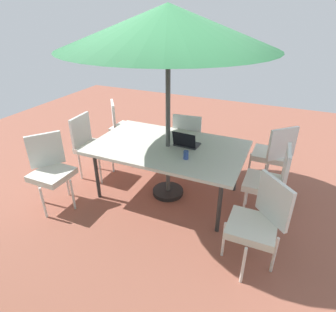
{
  "coord_description": "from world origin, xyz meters",
  "views": [
    {
      "loc": [
        -1.37,
        3.09,
        2.38
      ],
      "look_at": [
        0.0,
        0.0,
        0.61
      ],
      "focal_mm": 30.1,
      "sensor_mm": 36.0,
      "label": 1
    }
  ],
  "objects_px": {
    "dining_table": "(168,149)",
    "chair_northeast": "(50,168)",
    "patio_umbrella": "(168,27)",
    "chair_northwest": "(258,221)",
    "chair_southeast": "(123,125)",
    "chair_east": "(91,143)",
    "chair_south": "(189,138)",
    "laptop": "(186,143)",
    "cup": "(186,155)",
    "chair_west": "(270,180)",
    "chair_southwest": "(273,152)"
  },
  "relations": [
    {
      "from": "chair_southwest",
      "to": "chair_southeast",
      "type": "bearing_deg",
      "value": -44.91
    },
    {
      "from": "chair_northwest",
      "to": "chair_east",
      "type": "bearing_deg",
      "value": -151.25
    },
    {
      "from": "chair_southeast",
      "to": "chair_northwest",
      "type": "bearing_deg",
      "value": -159.89
    },
    {
      "from": "dining_table",
      "to": "chair_northwest",
      "type": "bearing_deg",
      "value": 149.04
    },
    {
      "from": "chair_northeast",
      "to": "chair_northwest",
      "type": "distance_m",
      "value": 2.61
    },
    {
      "from": "chair_northwest",
      "to": "laptop",
      "type": "xyz_separation_m",
      "value": [
        1.09,
        -0.88,
        0.26
      ]
    },
    {
      "from": "patio_umbrella",
      "to": "chair_east",
      "type": "xyz_separation_m",
      "value": [
        1.3,
        0.0,
        -1.65
      ]
    },
    {
      "from": "chair_west",
      "to": "chair_south",
      "type": "relative_size",
      "value": 1.0
    },
    {
      "from": "chair_southeast",
      "to": "laptop",
      "type": "bearing_deg",
      "value": -154.5
    },
    {
      "from": "chair_east",
      "to": "dining_table",
      "type": "bearing_deg",
      "value": -93.4
    },
    {
      "from": "chair_northeast",
      "to": "chair_east",
      "type": "distance_m",
      "value": 0.83
    },
    {
      "from": "chair_southeast",
      "to": "chair_southwest",
      "type": "height_order",
      "value": "same"
    },
    {
      "from": "chair_south",
      "to": "laptop",
      "type": "xyz_separation_m",
      "value": [
        -0.21,
        0.7,
        0.26
      ]
    },
    {
      "from": "chair_south",
      "to": "cup",
      "type": "xyz_separation_m",
      "value": [
        -0.34,
        1.04,
        0.26
      ]
    },
    {
      "from": "chair_southeast",
      "to": "cup",
      "type": "relative_size",
      "value": 9.44
    },
    {
      "from": "dining_table",
      "to": "laptop",
      "type": "bearing_deg",
      "value": -156.34
    },
    {
      "from": "chair_east",
      "to": "chair_northwest",
      "type": "relative_size",
      "value": 1.0
    },
    {
      "from": "dining_table",
      "to": "patio_umbrella",
      "type": "height_order",
      "value": "patio_umbrella"
    },
    {
      "from": "chair_northwest",
      "to": "laptop",
      "type": "height_order",
      "value": "chair_northwest"
    },
    {
      "from": "chair_west",
      "to": "chair_northwest",
      "type": "bearing_deg",
      "value": -4.74
    },
    {
      "from": "cup",
      "to": "laptop",
      "type": "bearing_deg",
      "value": -69.41
    },
    {
      "from": "chair_west",
      "to": "chair_east",
      "type": "relative_size",
      "value": 1.0
    },
    {
      "from": "laptop",
      "to": "patio_umbrella",
      "type": "bearing_deg",
      "value": 27.13
    },
    {
      "from": "chair_south",
      "to": "chair_southeast",
      "type": "height_order",
      "value": "same"
    },
    {
      "from": "chair_west",
      "to": "chair_south",
      "type": "xyz_separation_m",
      "value": [
        1.32,
        -0.76,
        0.0
      ]
    },
    {
      "from": "patio_umbrella",
      "to": "chair_northwest",
      "type": "relative_size",
      "value": 2.53
    },
    {
      "from": "chair_northeast",
      "to": "cup",
      "type": "xyz_separation_m",
      "value": [
        -1.65,
        -0.58,
        0.26
      ]
    },
    {
      "from": "patio_umbrella",
      "to": "chair_northeast",
      "type": "bearing_deg",
      "value": 32.52
    },
    {
      "from": "dining_table",
      "to": "chair_northeast",
      "type": "distance_m",
      "value": 1.55
    },
    {
      "from": "chair_east",
      "to": "laptop",
      "type": "xyz_separation_m",
      "value": [
        -1.51,
        -0.1,
        0.26
      ]
    },
    {
      "from": "chair_northeast",
      "to": "chair_northwest",
      "type": "bearing_deg",
      "value": -52.22
    },
    {
      "from": "chair_east",
      "to": "laptop",
      "type": "bearing_deg",
      "value": -89.79
    },
    {
      "from": "chair_west",
      "to": "laptop",
      "type": "xyz_separation_m",
      "value": [
        1.11,
        -0.06,
        0.26
      ]
    },
    {
      "from": "chair_southeast",
      "to": "dining_table",
      "type": "bearing_deg",
      "value": -161.51
    },
    {
      "from": "chair_south",
      "to": "chair_northwest",
      "type": "distance_m",
      "value": 2.04
    },
    {
      "from": "dining_table",
      "to": "chair_south",
      "type": "relative_size",
      "value": 2.06
    },
    {
      "from": "chair_southwest",
      "to": "chair_east",
      "type": "bearing_deg",
      "value": -26.6
    },
    {
      "from": "patio_umbrella",
      "to": "chair_northwest",
      "type": "distance_m",
      "value": 2.25
    },
    {
      "from": "patio_umbrella",
      "to": "chair_southeast",
      "type": "bearing_deg",
      "value": -34.18
    },
    {
      "from": "chair_southeast",
      "to": "chair_southwest",
      "type": "relative_size",
      "value": 1.0
    },
    {
      "from": "chair_southeast",
      "to": "chair_south",
      "type": "bearing_deg",
      "value": -129.94
    },
    {
      "from": "patio_umbrella",
      "to": "chair_east",
      "type": "relative_size",
      "value": 2.53
    },
    {
      "from": "chair_west",
      "to": "chair_south",
      "type": "distance_m",
      "value": 1.52
    },
    {
      "from": "dining_table",
      "to": "cup",
      "type": "relative_size",
      "value": 19.4
    },
    {
      "from": "patio_umbrella",
      "to": "chair_southeast",
      "type": "height_order",
      "value": "patio_umbrella"
    },
    {
      "from": "dining_table",
      "to": "chair_northeast",
      "type": "relative_size",
      "value": 2.06
    },
    {
      "from": "patio_umbrella",
      "to": "chair_south",
      "type": "xyz_separation_m",
      "value": [
        -0.01,
        -0.79,
        -1.65
      ]
    },
    {
      "from": "chair_west",
      "to": "chair_northeast",
      "type": "height_order",
      "value": "same"
    },
    {
      "from": "chair_west",
      "to": "cup",
      "type": "bearing_deg",
      "value": -77.34
    },
    {
      "from": "laptop",
      "to": "cup",
      "type": "distance_m",
      "value": 0.37
    }
  ]
}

